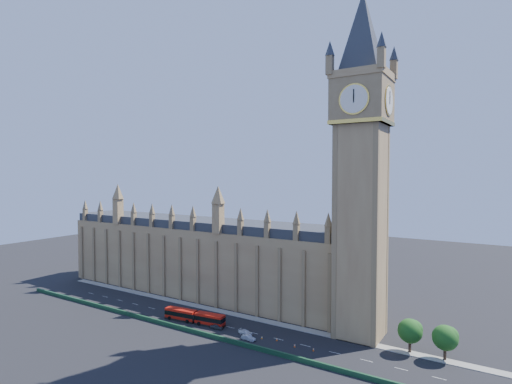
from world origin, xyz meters
The scene contains 15 objects.
ground centered at (0.00, 0.00, 0.00)m, with size 400.00×400.00×0.00m, color black.
palace_westminster centered at (-25.00, 22.00, 13.86)m, with size 120.00×20.00×28.00m.
elizabeth_tower centered at (38.00, 13.99, 54.56)m, with size 20.59×20.59×105.00m.
bridge_parapet centered at (0.00, -9.00, 0.60)m, with size 160.00×0.60×1.20m, color #1E4C2D.
kerb_north centered at (0.00, 9.50, 0.08)m, with size 160.00×3.00×0.16m, color gray.
tree_east_near centered at (52.22, 10.08, 5.64)m, with size 6.00×6.00×8.50m.
tree_east_far centered at (60.22, 10.08, 5.64)m, with size 6.00×6.00×8.50m.
red_bus centered at (-7.45, -2.55, 1.80)m, with size 20.28×5.09×3.41m.
car_grey centered at (1.41, -3.04, 0.66)m, with size 1.57×3.90×1.33m, color #383A3F.
car_silver centered at (13.44, -4.92, 0.66)m, with size 1.41×4.04×1.33m, color #AEB1B6.
car_white centered at (10.77, -2.20, 0.64)m, with size 1.78×4.38×1.27m, color silver.
cone_a centered at (16.06, -2.21, 0.36)m, with size 0.59×0.59×0.72m.
cone_b centered at (20.16, -1.22, 0.40)m, with size 0.58×0.58×0.80m.
cone_c centered at (31.05, -1.88, 0.37)m, with size 0.59×0.59×0.76m.
cone_d centered at (25.99, -2.32, 0.39)m, with size 0.62×0.62×0.80m.
Camera 1 is at (70.39, -93.92, 44.59)m, focal length 28.00 mm.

